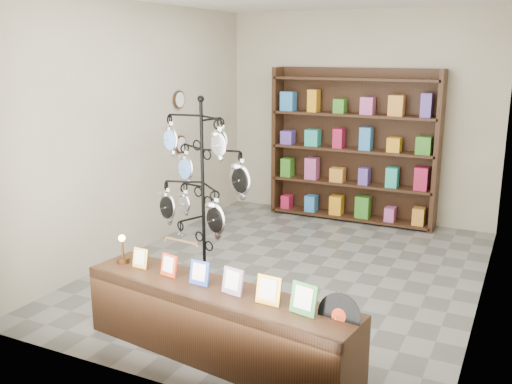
# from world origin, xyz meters

# --- Properties ---
(ground) EXTENTS (5.00, 5.00, 0.00)m
(ground) POSITION_xyz_m (0.00, 0.00, 0.00)
(ground) COLOR slate
(ground) RESTS_ON ground
(room_envelope) EXTENTS (5.00, 5.00, 5.00)m
(room_envelope) POSITION_xyz_m (0.00, 0.00, 1.85)
(room_envelope) COLOR #C0B79B
(room_envelope) RESTS_ON ground
(display_tree) EXTENTS (1.04, 1.00, 2.02)m
(display_tree) POSITION_xyz_m (-0.57, -0.93, 1.17)
(display_tree) COLOR black
(display_tree) RESTS_ON ground
(front_shelf) EXTENTS (2.46, 0.81, 0.86)m
(front_shelf) POSITION_xyz_m (0.18, -1.98, 0.30)
(front_shelf) COLOR black
(front_shelf) RESTS_ON ground
(back_shelving) EXTENTS (2.42, 0.36, 2.20)m
(back_shelving) POSITION_xyz_m (0.00, 2.30, 1.03)
(back_shelving) COLOR black
(back_shelving) RESTS_ON ground
(wall_clocks) EXTENTS (0.03, 0.24, 0.84)m
(wall_clocks) POSITION_xyz_m (-1.97, 0.80, 1.50)
(wall_clocks) COLOR black
(wall_clocks) RESTS_ON ground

